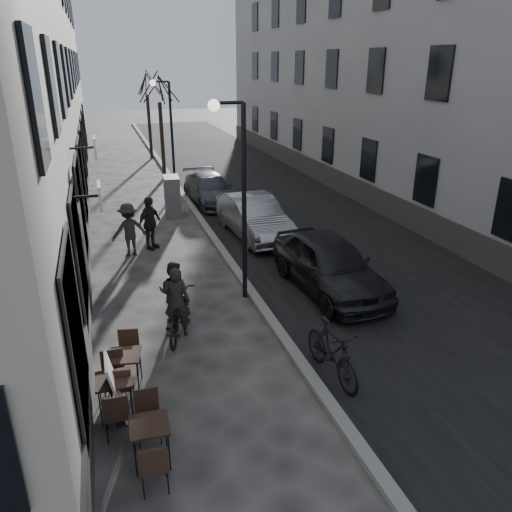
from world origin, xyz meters
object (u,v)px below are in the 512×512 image
bistro_set_c (125,368)px  pedestrian_far (150,223)px  bistro_set_a (151,439)px  utility_cabinet (172,196)px  car_mid (254,217)px  pedestrian_near (174,292)px  sign_board (118,394)px  tree_far (146,81)px  streetlamp_far (168,124)px  car_far (210,189)px  streetlamp_near (237,181)px  tree_near (159,86)px  pedestrian_mid (129,229)px  car_near (329,264)px  bicycle (178,314)px  moped (332,351)px  bistro_set_b (115,393)px

bistro_set_c → pedestrian_far: size_ratio=0.85×
bistro_set_a → utility_cabinet: 13.43m
utility_cabinet → car_mid: size_ratio=0.37×
pedestrian_near → sign_board: bearing=95.0°
tree_far → utility_cabinet: (-0.61, -13.01, -3.86)m
streetlamp_far → bistro_set_a: streetlamp_far is taller
bistro_set_a → car_far: size_ratio=0.35×
utility_cabinet → streetlamp_near: bearing=-81.8°
tree_near → pedestrian_mid: tree_near is taller
car_near → bicycle: bearing=-168.5°
streetlamp_far → pedestrian_mid: streetlamp_far is taller
pedestrian_mid → moped: bearing=100.3°
tree_near → tree_far: (0.00, 6.00, 0.00)m
streetlamp_far → bicycle: (-1.84, -13.43, -2.65)m
tree_near → car_mid: tree_near is taller
pedestrian_near → moped: bearing=159.1°
tree_near → bicycle: bearing=-96.6°
streetlamp_far → car_mid: (1.86, -7.35, -2.44)m
bistro_set_a → bicycle: bicycle is taller
pedestrian_mid → bistro_set_b: bearing=72.0°
sign_board → car_far: 14.20m
streetlamp_near → car_mid: (1.86, 4.65, -2.44)m
bistro_set_c → bicycle: bearing=63.5°
streetlamp_near → tree_far: 21.05m
tree_far → pedestrian_near: size_ratio=3.69×
pedestrian_near → car_mid: size_ratio=0.35×
car_near → bistro_set_b: bearing=-151.5°
tree_near → tree_far: size_ratio=1.00×
tree_far → car_mid: 16.91m
streetlamp_far → sign_board: (-3.30, -15.96, -2.68)m
car_near → moped: car_near is taller
utility_cabinet → bicycle: utility_cabinet is taller
tree_far → pedestrian_mid: (-2.57, -16.95, -3.80)m
streetlamp_far → bistro_set_b: streetlamp_far is taller
streetlamp_far → moped: streetlamp_far is taller
bicycle → pedestrian_far: (0.04, 5.86, 0.39)m
utility_cabinet → bicycle: bearing=-93.5°
bistro_set_b → bicycle: bicycle is taller
streetlamp_far → bistro_set_c: streetlamp_far is taller
bistro_set_b → sign_board: sign_board is taller
tree_far → tree_near: bearing=-90.0°
tree_near → car_near: tree_near is taller
streetlamp_near → pedestrian_far: size_ratio=2.84×
utility_cabinet → bicycle: size_ratio=0.83×
bistro_set_b → moped: (4.14, -0.10, 0.12)m
car_far → utility_cabinet: bearing=-145.7°
streetlamp_near → tree_far: size_ratio=0.89×
bistro_set_b → utility_cabinet: bearing=77.0°
car_far → moped: car_far is taller
bistro_set_c → pedestrian_far: 7.70m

